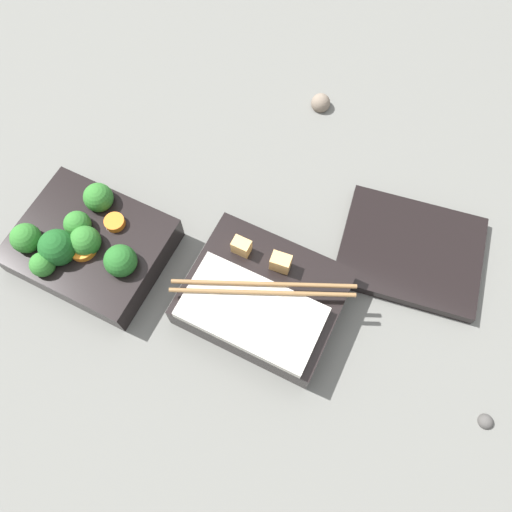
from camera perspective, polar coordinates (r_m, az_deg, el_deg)
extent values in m
plane|color=slate|center=(0.63, -9.46, -1.17)|extent=(3.00, 3.00, 0.00)
cube|color=black|center=(0.64, -18.24, 1.11)|extent=(0.17, 0.14, 0.04)
sphere|color=#2D7028|center=(0.64, -17.57, 6.39)|extent=(0.04, 0.04, 0.04)
sphere|color=#19511E|center=(0.62, -21.74, 0.91)|extent=(0.04, 0.04, 0.04)
sphere|color=#236023|center=(0.59, -15.22, -0.53)|extent=(0.04, 0.04, 0.04)
sphere|color=#2D7028|center=(0.63, -19.73, 3.44)|extent=(0.03, 0.03, 0.03)
sphere|color=#2D7028|center=(0.64, -24.80, 1.86)|extent=(0.04, 0.04, 0.04)
sphere|color=#2D7028|center=(0.61, -18.92, 1.63)|extent=(0.04, 0.04, 0.04)
sphere|color=#2D7028|center=(0.62, -23.22, -0.90)|extent=(0.03, 0.03, 0.03)
cylinder|color=orange|center=(0.62, -19.24, 0.89)|extent=(0.04, 0.04, 0.01)
cylinder|color=orange|center=(0.62, -15.85, 3.73)|extent=(0.03, 0.03, 0.01)
cube|color=black|center=(0.58, 0.84, -4.73)|extent=(0.17, 0.14, 0.04)
cube|color=silver|center=(0.55, -0.48, -6.46)|extent=(0.15, 0.08, 0.01)
cube|color=#EAB266|center=(0.58, -1.68, 1.10)|extent=(0.02, 0.01, 0.02)
cube|color=#EAB266|center=(0.57, 2.84, -0.75)|extent=(0.02, 0.02, 0.02)
cylinder|color=olive|center=(0.55, 0.88, -3.88)|extent=(0.19, 0.09, 0.01)
cylinder|color=olive|center=(0.55, 0.90, -3.20)|extent=(0.19, 0.09, 0.01)
cube|color=black|center=(0.65, 17.22, 0.53)|extent=(0.19, 0.17, 0.02)
sphere|color=#474442|center=(0.62, 24.87, -16.76)|extent=(0.02, 0.02, 0.02)
sphere|color=#7A6B5B|center=(0.76, 7.40, 16.94)|extent=(0.03, 0.03, 0.03)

